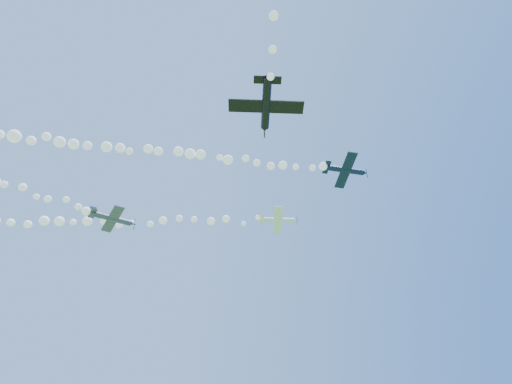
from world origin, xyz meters
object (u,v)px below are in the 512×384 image
object	(u,v)px
plane_black	(266,105)
plane_grey	(112,219)
plane_navy	(345,170)
plane_white	(278,220)

from	to	relation	value
plane_black	plane_grey	bearing A→B (deg)	39.00
plane_navy	plane_grey	xyz separation A→B (m)	(-34.16, 15.20, -6.63)
plane_white	plane_navy	world-z (taller)	plane_navy
plane_white	plane_navy	xyz separation A→B (m)	(6.21, -15.04, 0.37)
plane_white	plane_grey	world-z (taller)	plane_white
plane_navy	plane_black	distance (m)	30.56
plane_navy	plane_grey	distance (m)	37.97
plane_grey	plane_white	bearing A→B (deg)	-13.53
plane_black	plane_white	bearing A→B (deg)	-6.44
plane_grey	plane_black	xyz separation A→B (m)	(14.30, -33.45, -7.74)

